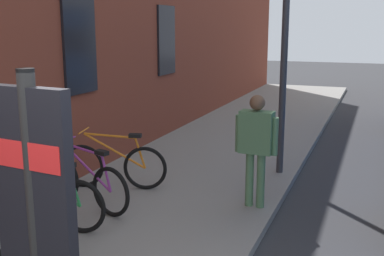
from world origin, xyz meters
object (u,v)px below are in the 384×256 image
(bicycle_beside_lamp, at_px, (45,200))
(transit_info_sign, at_px, (35,207))
(pedestrian_crossing_street, at_px, (256,140))
(pedestrian_near_bus, at_px, (34,205))
(bicycle_by_door, at_px, (114,165))
(bicycle_nearest_sign, at_px, (86,182))
(bicycle_far_end, at_px, (3,219))

(bicycle_beside_lamp, height_order, transit_info_sign, transit_info_sign)
(bicycle_beside_lamp, relative_size, transit_info_sign, 0.74)
(pedestrian_crossing_street, xyz_separation_m, pedestrian_near_bus, (-3.33, 1.19, 0.05))
(bicycle_beside_lamp, bearing_deg, pedestrian_crossing_street, -53.29)
(bicycle_by_door, bearing_deg, bicycle_beside_lamp, 179.06)
(pedestrian_crossing_street, bearing_deg, bicycle_nearest_sign, 113.01)
(bicycle_far_end, xyz_separation_m, bicycle_nearest_sign, (1.49, -0.14, 0.00))
(bicycle_nearest_sign, distance_m, pedestrian_near_bus, 2.68)
(bicycle_beside_lamp, relative_size, bicycle_by_door, 1.02)
(bicycle_beside_lamp, height_order, bicycle_by_door, same)
(bicycle_far_end, distance_m, pedestrian_crossing_street, 3.51)
(bicycle_nearest_sign, height_order, pedestrian_crossing_street, pedestrian_crossing_street)
(bicycle_far_end, height_order, bicycle_by_door, same)
(bicycle_by_door, distance_m, transit_info_sign, 4.99)
(pedestrian_crossing_street, relative_size, pedestrian_near_bus, 0.96)
(bicycle_far_end, height_order, pedestrian_near_bus, pedestrian_near_bus)
(bicycle_by_door, height_order, transit_info_sign, transit_info_sign)
(bicycle_nearest_sign, bearing_deg, bicycle_by_door, 4.06)
(bicycle_beside_lamp, distance_m, bicycle_nearest_sign, 0.80)
(bicycle_nearest_sign, bearing_deg, pedestrian_near_bus, -155.34)
(bicycle_far_end, distance_m, bicycle_nearest_sign, 1.50)
(transit_info_sign, xyz_separation_m, pedestrian_near_bus, (1.10, 0.97, -0.54))
(bicycle_far_end, xyz_separation_m, bicycle_beside_lamp, (0.69, -0.05, 0.00))
(bicycle_by_door, xyz_separation_m, pedestrian_near_bus, (-3.26, -1.15, 0.67))
(pedestrian_crossing_street, distance_m, pedestrian_near_bus, 3.53)
(transit_info_sign, bearing_deg, bicycle_by_door, 25.91)
(pedestrian_near_bus, bearing_deg, bicycle_beside_lamp, 36.98)
(bicycle_far_end, distance_m, bicycle_by_door, 2.39)
(bicycle_far_end, relative_size, pedestrian_near_bus, 1.02)
(transit_info_sign, relative_size, pedestrian_near_bus, 1.38)
(bicycle_far_end, height_order, bicycle_nearest_sign, same)
(bicycle_nearest_sign, distance_m, pedestrian_crossing_street, 2.55)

